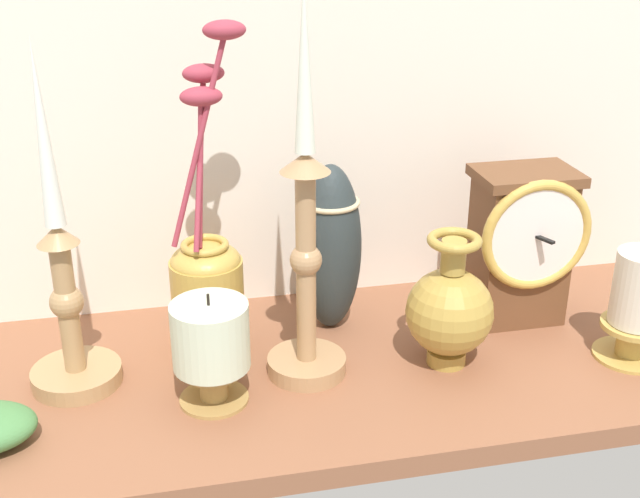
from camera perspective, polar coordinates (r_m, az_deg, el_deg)
name	(u,v)px	position (r cm, az deg, el deg)	size (l,w,h in cm)	color
ground_plane	(321,372)	(93.15, 0.04, -8.59)	(100.00, 36.00, 2.40)	brown
back_wall	(287,41)	(98.20, -2.32, 14.28)	(120.00, 2.00, 65.00)	silver
mantel_clock	(522,243)	(100.21, 13.87, 0.38)	(13.42, 10.71, 19.18)	brown
candlestick_tall_left	(306,253)	(84.35, -0.99, -0.30)	(8.65, 8.65, 42.72)	tan
candlestick_tall_center	(66,296)	(87.95, -17.28, -3.15)	(9.54, 9.54, 37.02)	tan
brass_vase_bulbous	(450,309)	(90.43, 9.01, -4.16)	(9.64, 9.64, 15.43)	#AC8C3C
brass_vase_jar	(208,279)	(91.62, -7.83, -2.06)	(9.56, 8.34, 36.87)	#BC9742
pillar_candle_front	(211,345)	(83.63, -7.60, -6.65)	(7.90, 7.90, 12.35)	#A98548
pillar_candle_near_clock	(638,305)	(97.14, 21.27, -3.63)	(8.23, 8.23, 14.03)	tan
tall_ceramic_vase	(330,247)	(95.60, 0.71, 0.16)	(7.36, 7.36, 20.44)	#2A3335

